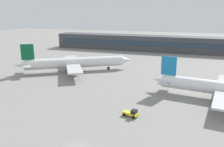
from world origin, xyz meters
The scene contains 4 objects.
ground_plane centered at (0.00, 40.00, 0.00)m, with size 400.00×400.00×0.00m, color gray.
terminal_building centered at (0.00, 107.94, 4.50)m, with size 126.69×12.13×9.00m.
airplane_mid centered at (-24.80, 49.50, 3.47)m, with size 41.11×29.97×11.38m.
baggage_tug_yellow centered at (5.63, 16.28, 0.80)m, with size 3.87×2.56×1.75m.
Camera 1 is at (16.34, -30.93, 23.27)m, focal length 37.04 mm.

